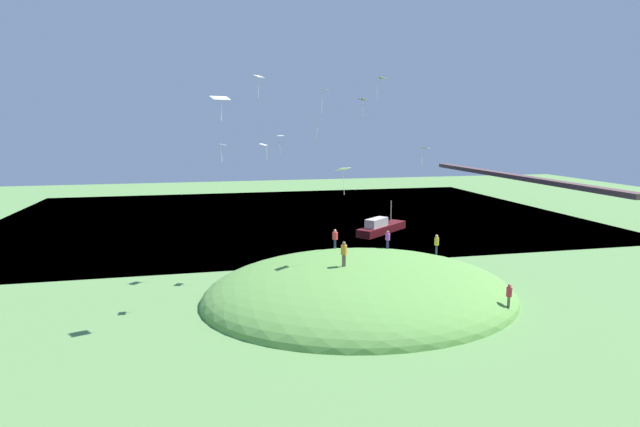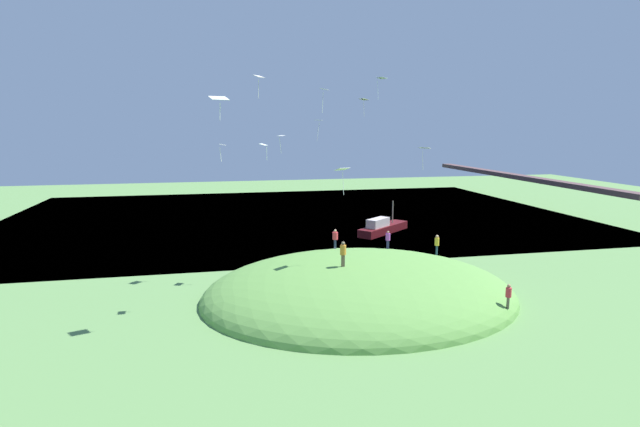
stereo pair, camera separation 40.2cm
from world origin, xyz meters
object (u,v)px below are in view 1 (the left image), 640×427
(person_near_shore, at_px, (335,237))
(kite_2, at_px, (220,99))
(person_watching_kites, at_px, (388,237))
(kite_8, at_px, (381,79))
(kite_6, at_px, (318,121))
(person_with_child, at_px, (344,251))
(kite_1, at_px, (280,137))
(mooring_post, at_px, (281,263))
(kite_9, at_px, (259,78))
(kite_7, at_px, (223,146))
(kite_0, at_px, (363,100))
(kite_5, at_px, (323,91))
(kite_4, at_px, (424,149))
(kite_3, at_px, (264,146))
(kite_10, at_px, (343,170))
(person_walking_path, at_px, (437,242))
(boat_on_lake, at_px, (381,227))
(person_on_hilltop, at_px, (509,293))

(person_near_shore, bearing_deg, kite_2, 131.84)
(person_watching_kites, bearing_deg, kite_8, 103.30)
(kite_6, bearing_deg, person_with_child, -5.47)
(person_near_shore, distance_m, kite_1, 12.40)
(mooring_post, bearing_deg, person_watching_kites, 65.08)
(kite_9, bearing_deg, kite_7, -24.99)
(kite_0, distance_m, kite_7, 21.19)
(kite_5, relative_size, mooring_post, 2.01)
(mooring_post, bearing_deg, kite_4, 91.17)
(kite_4, bearing_deg, kite_3, -76.97)
(kite_9, distance_m, mooring_post, 16.40)
(kite_0, bearing_deg, kite_1, -88.54)
(kite_5, relative_size, kite_10, 1.10)
(kite_8, xyz_separation_m, kite_10, (10.92, -6.59, -7.53))
(person_walking_path, distance_m, kite_5, 16.96)
(boat_on_lake, bearing_deg, kite_2, 12.36)
(person_walking_path, distance_m, kite_2, 22.35)
(kite_2, distance_m, kite_5, 17.12)
(person_with_child, xyz_separation_m, kite_6, (-15.21, 1.46, 9.30))
(person_on_hilltop, bearing_deg, person_watching_kites, -150.35)
(boat_on_lake, relative_size, kite_10, 3.93)
(kite_1, relative_size, kite_6, 0.85)
(person_near_shore, bearing_deg, kite_3, 90.36)
(person_watching_kites, xyz_separation_m, kite_6, (-8.78, -4.24, 9.97))
(boat_on_lake, xyz_separation_m, person_watching_kites, (17.03, -5.44, 2.64))
(kite_2, height_order, mooring_post, kite_2)
(person_watching_kites, distance_m, kite_2, 19.79)
(kite_3, bearing_deg, kite_7, -30.23)
(kite_8, distance_m, mooring_post, 19.47)
(kite_2, bearing_deg, person_with_child, 102.59)
(person_walking_path, bearing_deg, kite_4, -148.03)
(kite_10, bearing_deg, person_near_shore, 170.75)
(kite_2, distance_m, kite_9, 10.98)
(kite_9, bearing_deg, person_on_hilltop, 47.58)
(person_with_child, distance_m, kite_9, 15.95)
(kite_0, relative_size, kite_9, 0.97)
(kite_9, bearing_deg, kite_6, 137.06)
(kite_3, bearing_deg, mooring_post, 152.36)
(kite_5, relative_size, kite_9, 1.18)
(kite_7, bearing_deg, kite_6, 145.14)
(kite_3, height_order, kite_7, kite_7)
(kite_0, distance_m, kite_9, 13.84)
(kite_3, relative_size, kite_6, 0.64)
(person_with_child, xyz_separation_m, person_walking_path, (-4.95, 9.57, -0.94))
(boat_on_lake, relative_size, kite_0, 4.34)
(person_on_hilltop, relative_size, kite_9, 0.90)
(kite_8, bearing_deg, kite_10, -31.14)
(boat_on_lake, height_order, kite_8, kite_8)
(kite_3, relative_size, mooring_post, 1.21)
(person_watching_kites, xyz_separation_m, kite_8, (-6.00, 1.19, 13.83))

